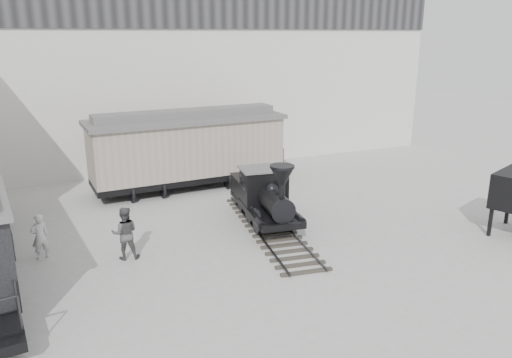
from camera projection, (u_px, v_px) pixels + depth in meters
name	position (u px, v px, depth m)	size (l,w,h in m)	color
ground	(292.00, 264.00, 17.40)	(90.00, 90.00, 0.00)	#9E9E9B
north_wall	(174.00, 73.00, 29.01)	(34.00, 2.51, 11.00)	silver
locomotive	(266.00, 199.00, 20.76)	(2.99, 8.66, 3.00)	#332E2B
boxcar	(188.00, 147.00, 25.53)	(10.11, 3.56, 4.09)	black
visitor_a	(40.00, 236.00, 17.64)	(0.61, 0.40, 1.68)	silver
visitor_b	(125.00, 233.00, 17.62)	(0.94, 0.73, 1.93)	#49494A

